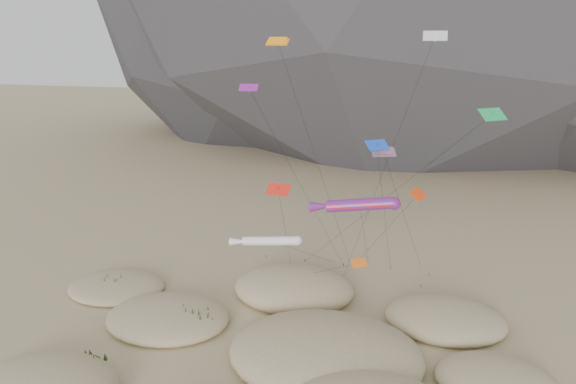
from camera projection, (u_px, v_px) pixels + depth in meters
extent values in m
plane|color=#CCB789|center=(280.00, 377.00, 47.24)|extent=(500.00, 500.00, 0.00)
ellipsoid|color=#CCB789|center=(168.00, 317.00, 56.14)|extent=(12.63, 10.74, 2.46)
ellipsoid|color=#CCB789|center=(326.00, 353.00, 49.21)|extent=(17.30, 14.70, 3.83)
ellipsoid|color=#CCB789|center=(496.00, 381.00, 45.87)|extent=(9.86, 8.38, 2.23)
ellipsoid|color=#CCB789|center=(294.00, 288.00, 62.11)|extent=(13.43, 11.42, 3.72)
ellipsoid|color=#CCB789|center=(445.00, 319.00, 55.81)|extent=(12.01, 10.20, 2.72)
ellipsoid|color=#CCB789|center=(117.00, 287.00, 63.45)|extent=(11.08, 9.42, 1.74)
ellipsoid|color=black|center=(33.00, 374.00, 46.11)|extent=(2.55, 2.18, 0.76)
ellipsoid|color=black|center=(87.00, 363.00, 47.85)|extent=(2.67, 2.29, 0.80)
ellipsoid|color=black|center=(186.00, 322.00, 54.83)|extent=(2.97, 2.55, 0.89)
ellipsoid|color=black|center=(209.00, 320.00, 55.30)|extent=(2.40, 2.05, 0.72)
ellipsoid|color=black|center=(322.00, 348.00, 49.54)|extent=(3.24, 2.77, 0.97)
ellipsoid|color=black|center=(348.00, 342.00, 50.78)|extent=(2.36, 2.02, 0.71)
ellipsoid|color=black|center=(302.00, 349.00, 49.82)|extent=(2.54, 2.18, 0.76)
ellipsoid|color=black|center=(488.00, 382.00, 45.51)|extent=(2.03, 1.73, 0.61)
ellipsoid|color=black|center=(289.00, 289.00, 61.45)|extent=(3.12, 2.67, 0.94)
ellipsoid|color=black|center=(327.00, 296.00, 60.13)|extent=(2.71, 2.32, 0.81)
ellipsoid|color=black|center=(454.00, 317.00, 55.97)|extent=(2.39, 2.04, 0.72)
ellipsoid|color=black|center=(420.00, 322.00, 55.13)|extent=(2.37, 2.02, 0.71)
ellipsoid|color=black|center=(110.00, 286.00, 63.50)|extent=(1.99, 1.70, 0.60)
ellipsoid|color=black|center=(129.00, 289.00, 62.80)|extent=(1.86, 1.59, 0.56)
cylinder|color=#3F2D1E|center=(293.00, 277.00, 66.59)|extent=(0.08, 0.08, 0.30)
cylinder|color=#3F2D1E|center=(343.00, 277.00, 66.74)|extent=(0.08, 0.08, 0.30)
cylinder|color=#3F2D1E|center=(343.00, 264.00, 70.29)|extent=(0.08, 0.08, 0.30)
cylinder|color=#3F2D1E|center=(390.00, 268.00, 69.22)|extent=(0.08, 0.08, 0.30)
cylinder|color=#3F2D1E|center=(429.00, 275.00, 67.29)|extent=(0.08, 0.08, 0.30)
cylinder|color=#3F2D1E|center=(305.00, 261.00, 71.53)|extent=(0.08, 0.08, 0.30)
cylinder|color=#3F2D1E|center=(421.00, 286.00, 64.21)|extent=(0.08, 0.08, 0.30)
cylinder|color=#3F2D1E|center=(266.00, 256.00, 72.85)|extent=(0.08, 0.08, 0.30)
cylinder|color=red|center=(360.00, 205.00, 52.41)|extent=(6.45, 1.84, 1.80)
sphere|color=red|center=(394.00, 204.00, 51.87)|extent=(1.21, 1.21, 1.21)
cone|color=red|center=(323.00, 206.00, 53.01)|extent=(2.70, 1.31, 1.29)
cylinder|color=black|center=(365.00, 238.00, 61.78)|extent=(0.89, 16.36, 12.55)
cylinder|color=silver|center=(270.00, 241.00, 51.33)|extent=(5.17, 1.27, 1.16)
sphere|color=silver|center=(297.00, 241.00, 50.84)|extent=(0.85, 0.85, 0.85)
cone|color=silver|center=(240.00, 242.00, 51.87)|extent=(2.13, 0.91, 0.87)
cylinder|color=black|center=(308.00, 254.00, 61.29)|extent=(2.77, 19.43, 9.66)
cube|color=orange|center=(278.00, 42.00, 55.04)|extent=(2.26, 1.02, 0.67)
cube|color=orange|center=(278.00, 40.00, 54.99)|extent=(1.92, 0.81, 0.65)
cylinder|color=black|center=(319.00, 167.00, 63.13)|extent=(6.19, 11.34, 27.19)
cube|color=#FC1A2E|center=(384.00, 153.00, 52.13)|extent=(2.38, 1.57, 0.62)
cube|color=#FC1A2E|center=(384.00, 151.00, 52.07)|extent=(2.01, 1.28, 0.61)
cylinder|color=black|center=(405.00, 217.00, 61.31)|extent=(3.76, 15.86, 17.28)
cube|color=red|center=(278.00, 189.00, 50.52)|extent=(2.26, 1.32, 0.87)
cube|color=red|center=(278.00, 191.00, 50.56)|extent=(0.29, 0.30, 0.73)
cylinder|color=black|center=(287.00, 240.00, 58.57)|extent=(1.99, 12.69, 14.37)
cube|color=purple|center=(249.00, 88.00, 51.64)|extent=(1.86, 1.22, 0.60)
cube|color=purple|center=(249.00, 89.00, 51.68)|extent=(0.23, 0.19, 0.60)
cylinder|color=black|center=(303.00, 190.00, 60.98)|extent=(6.80, 15.36, 23.13)
cube|color=silver|center=(435.00, 36.00, 50.45)|extent=(2.17, 1.13, 0.88)
cube|color=silver|center=(435.00, 37.00, 50.49)|extent=(0.27, 0.30, 0.72)
cylinder|color=black|center=(383.00, 173.00, 58.61)|extent=(8.96, 7.22, 27.72)
cube|color=#18A053|center=(493.00, 114.00, 47.02)|extent=(2.56, 2.36, 0.94)
cube|color=#18A053|center=(492.00, 116.00, 47.06)|extent=(0.40, 0.41, 0.79)
cylinder|color=black|center=(379.00, 203.00, 59.29)|extent=(19.70, 14.94, 21.35)
cube|color=#F53D0C|center=(418.00, 194.00, 49.88)|extent=(1.56, 2.08, 0.80)
cube|color=#F53D0C|center=(418.00, 196.00, 49.92)|extent=(0.34, 0.31, 0.63)
cylinder|color=black|center=(375.00, 242.00, 58.33)|extent=(8.50, 11.84, 14.11)
cube|color=blue|center=(377.00, 145.00, 50.65)|extent=(2.31, 2.12, 0.79)
cube|color=blue|center=(377.00, 147.00, 50.69)|extent=(0.34, 0.34, 0.71)
cylinder|color=black|center=(385.00, 216.00, 59.95)|extent=(0.69, 14.99, 18.20)
cube|color=orange|center=(359.00, 263.00, 53.28)|extent=(1.66, 1.41, 0.65)
cube|color=orange|center=(359.00, 265.00, 53.32)|extent=(0.27, 0.29, 0.50)
cylinder|color=black|center=(322.00, 271.00, 59.95)|extent=(9.13, 9.91, 6.89)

